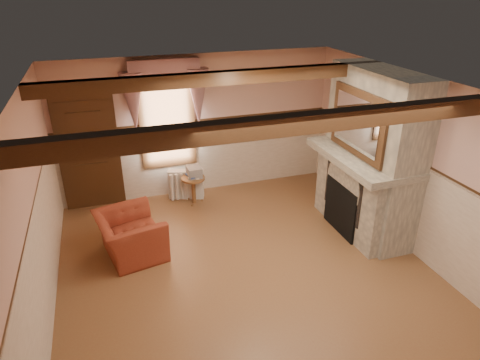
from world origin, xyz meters
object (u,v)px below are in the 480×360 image
object	(u,v)px
side_table	(194,190)
oil_lamp	(347,136)
armchair	(130,235)
radiator	(186,184)
mantel_clock	(345,137)
bowl	(366,154)

from	to	relation	value
side_table	oil_lamp	world-z (taller)	oil_lamp
armchair	side_table	distance (m)	1.96
radiator	mantel_clock	size ratio (longest dim) A/B	2.92
side_table	mantel_clock	bearing A→B (deg)	-26.58
bowl	mantel_clock	world-z (taller)	mantel_clock
armchair	radiator	world-z (taller)	armchair
oil_lamp	radiator	bearing A→B (deg)	148.87
side_table	bowl	distance (m)	3.37
side_table	radiator	xyz separation A→B (m)	(-0.10, 0.26, 0.02)
radiator	bowl	size ratio (longest dim) A/B	2.28
radiator	bowl	distance (m)	3.59
radiator	side_table	bearing A→B (deg)	-51.33
oil_lamp	mantel_clock	bearing A→B (deg)	90.00
armchair	side_table	world-z (taller)	armchair
armchair	oil_lamp	xyz separation A→B (m)	(3.85, 0.11, 1.21)
mantel_clock	oil_lamp	bearing A→B (deg)	-90.00
armchair	side_table	size ratio (longest dim) A/B	1.96
oil_lamp	side_table	bearing A→B (deg)	152.34
armchair	mantel_clock	bearing A→B (deg)	-98.70
radiator	oil_lamp	size ratio (longest dim) A/B	2.50
armchair	mantel_clock	world-z (taller)	mantel_clock
bowl	mantel_clock	xyz separation A→B (m)	(0.00, 0.67, 0.06)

